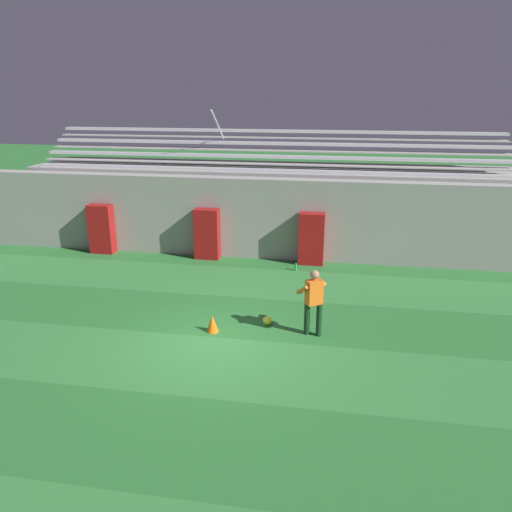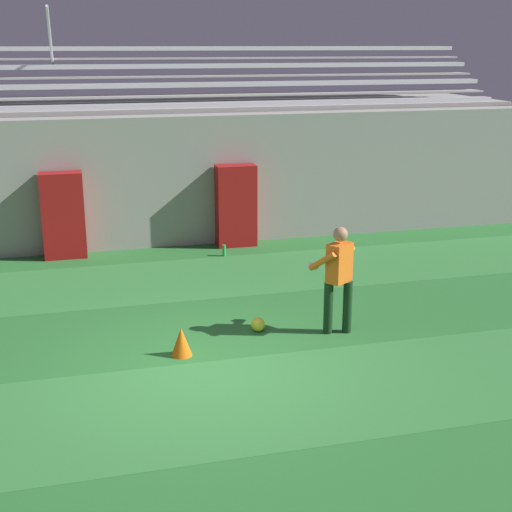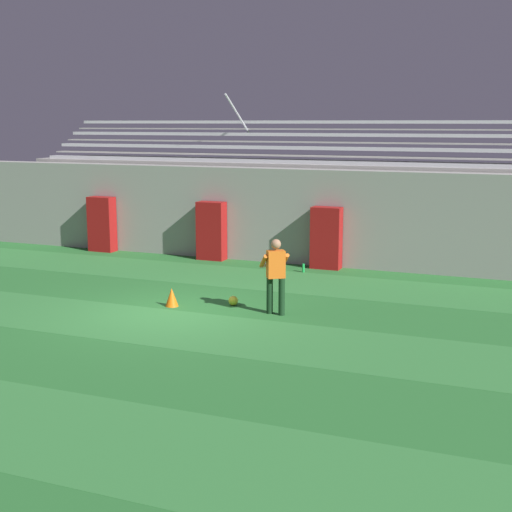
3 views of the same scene
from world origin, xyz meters
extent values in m
plane|color=#286B2D|center=(0.00, 0.00, 0.00)|extent=(80.00, 80.00, 0.00)
cube|color=#337A38|center=(0.00, -1.04, 0.00)|extent=(28.00, 2.48, 0.01)
cube|color=#337A38|center=(0.00, 3.91, 0.00)|extent=(28.00, 2.48, 0.01)
cube|color=#999691|center=(0.00, 6.50, 1.40)|extent=(24.00, 0.60, 2.80)
cube|color=maroon|center=(-1.82, 5.95, 0.89)|extent=(0.85, 0.44, 1.77)
cube|color=maroon|center=(1.82, 5.95, 0.89)|extent=(0.85, 0.44, 1.77)
cube|color=maroon|center=(-5.75, 5.95, 0.89)|extent=(0.85, 0.44, 1.77)
cube|color=#999691|center=(0.00, 8.50, 1.45)|extent=(18.00, 3.20, 2.90)
cube|color=silver|center=(0.00, 7.25, 2.95)|extent=(17.10, 0.36, 0.10)
cube|color=#999691|center=(0.00, 7.05, 2.72)|extent=(17.10, 0.60, 0.04)
cube|color=silver|center=(0.00, 7.95, 3.35)|extent=(17.10, 0.36, 0.10)
cube|color=#999691|center=(0.00, 7.75, 3.12)|extent=(17.10, 0.60, 0.04)
cube|color=silver|center=(0.00, 8.65, 3.75)|extent=(17.10, 0.36, 0.10)
cube|color=#999691|center=(0.00, 8.45, 3.52)|extent=(17.10, 0.60, 0.04)
cube|color=silver|center=(0.00, 9.35, 4.15)|extent=(17.10, 0.36, 0.10)
cube|color=#999691|center=(0.00, 9.15, 3.92)|extent=(17.10, 0.60, 0.04)
cylinder|color=silver|center=(-1.83, 8.05, 4.40)|extent=(0.06, 1.93, 1.25)
cylinder|color=#143319|center=(2.05, 0.76, 0.41)|extent=(0.19, 0.19, 0.82)
cylinder|color=#143319|center=(2.34, 0.72, 0.41)|extent=(0.19, 0.19, 0.82)
cube|color=orange|center=(2.20, 0.74, 1.12)|extent=(0.45, 0.41, 0.60)
sphere|color=#A37556|center=(2.20, 0.74, 1.56)|extent=(0.22, 0.22, 0.22)
cylinder|color=orange|center=(1.92, 0.72, 1.17)|extent=(0.34, 0.45, 0.37)
cylinder|color=orange|center=(2.32, 0.99, 1.17)|extent=(0.34, 0.45, 0.37)
cube|color=silver|center=(1.84, 0.90, 1.04)|extent=(0.15, 0.15, 0.08)
cube|color=silver|center=(2.17, 1.13, 1.04)|extent=(0.15, 0.15, 0.08)
sphere|color=yellow|center=(1.03, 1.09, 0.11)|extent=(0.22, 0.22, 0.22)
cone|color=orange|center=(-0.25, 0.50, 0.21)|extent=(0.30, 0.30, 0.42)
cylinder|color=green|center=(1.38, 5.20, 0.12)|extent=(0.07, 0.07, 0.24)
camera|label=1|loc=(2.66, -10.26, 5.68)|focal=35.00mm
camera|label=2|loc=(-1.57, -8.79, 4.25)|focal=50.00mm
camera|label=3|loc=(7.42, -13.46, 4.15)|focal=50.00mm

